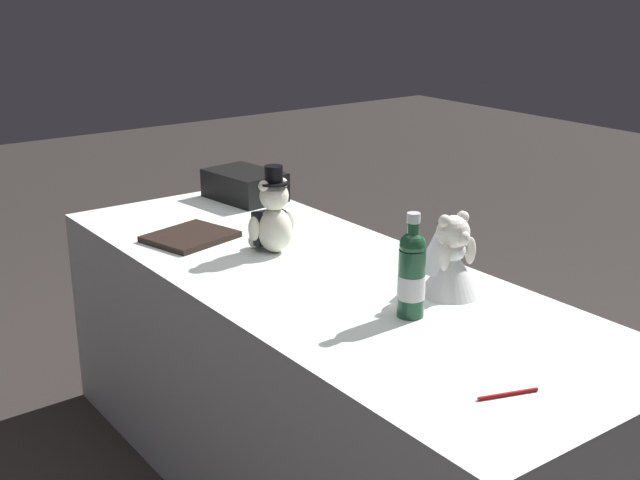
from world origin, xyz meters
The scene contains 7 objects.
reception_table centered at (0.00, 0.00, 0.36)m, with size 2.03×0.76×0.72m, color white.
teddy_bear_groom centered at (0.24, 0.00, 0.82)m, with size 0.15×0.16×0.27m.
teddy_bear_bride centered at (-0.32, -0.19, 0.82)m, with size 0.20×0.17×0.23m.
champagne_bottle centered at (-0.38, 0.00, 0.84)m, with size 0.07×0.07×0.27m.
signing_pen centered at (-0.81, 0.12, 0.73)m, with size 0.05×0.14×0.01m.
gift_case_black centered at (0.82, -0.25, 0.77)m, with size 0.31×0.23×0.11m.
guestbook centered at (0.50, 0.15, 0.73)m, with size 0.22×0.25×0.02m, color black.
Camera 1 is at (-1.81, 1.33, 1.56)m, focal length 46.65 mm.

